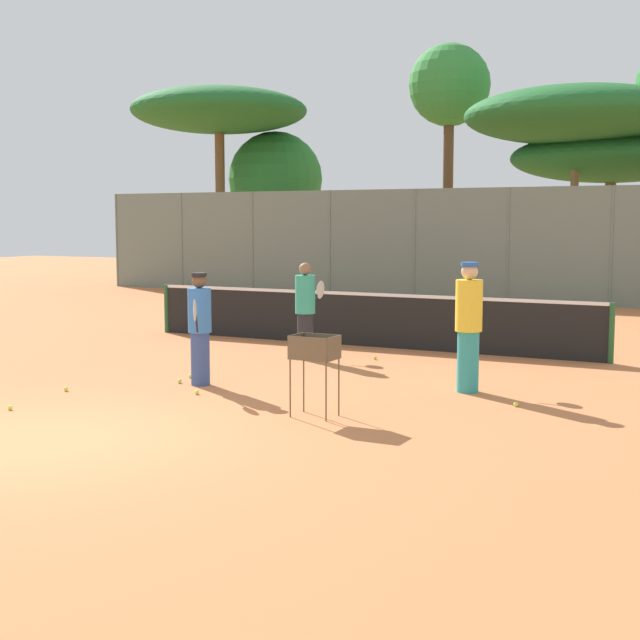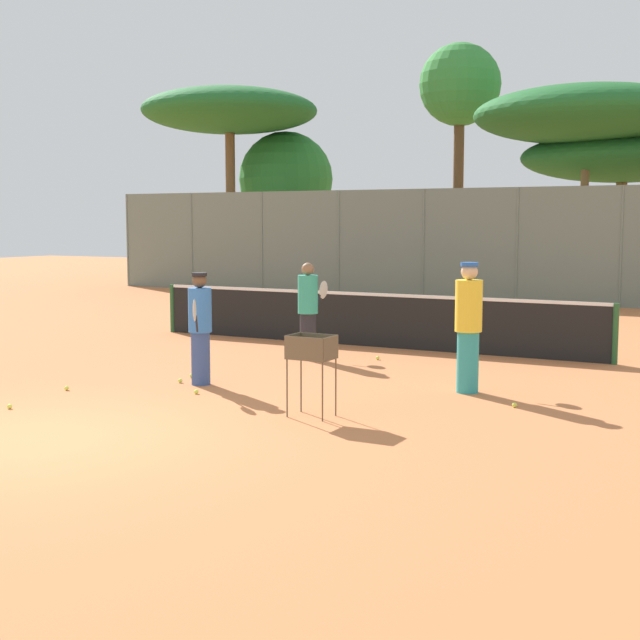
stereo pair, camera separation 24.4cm
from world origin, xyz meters
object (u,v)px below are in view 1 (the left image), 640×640
(player_red_cap, at_px, (305,310))
(player_white_outfit, at_px, (469,325))
(player_yellow_shirt, at_px, (200,327))
(ball_cart, at_px, (314,354))
(tennis_net, at_px, (362,318))
(parked_car, at_px, (350,271))

(player_red_cap, bearing_deg, player_white_outfit, -111.91)
(player_yellow_shirt, xyz_separation_m, ball_cart, (2.55, -1.14, -0.08))
(tennis_net, distance_m, parked_car, 14.97)
(player_white_outfit, relative_size, parked_car, 0.45)
(tennis_net, distance_m, ball_cart, 6.50)
(player_yellow_shirt, bearing_deg, player_red_cap, 148.49)
(player_yellow_shirt, bearing_deg, parked_car, 170.82)
(tennis_net, distance_m, player_yellow_shirt, 5.01)
(player_white_outfit, relative_size, player_red_cap, 1.09)
(parked_car, bearing_deg, tennis_net, -63.75)
(tennis_net, xyz_separation_m, player_red_cap, (-0.21, -1.97, 0.34))
(player_white_outfit, bearing_deg, parked_car, 27.94)
(tennis_net, bearing_deg, player_white_outfit, -47.17)
(tennis_net, height_order, player_red_cap, player_red_cap)
(player_red_cap, height_order, parked_car, player_red_cap)
(ball_cart, distance_m, parked_car, 21.43)
(player_red_cap, distance_m, player_yellow_shirt, 3.02)
(player_white_outfit, bearing_deg, ball_cart, 151.31)
(ball_cart, bearing_deg, player_red_cap, 119.57)
(player_white_outfit, distance_m, player_red_cap, 3.96)
(tennis_net, bearing_deg, player_yellow_shirt, -94.63)
(player_red_cap, bearing_deg, player_yellow_shirt, 179.45)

